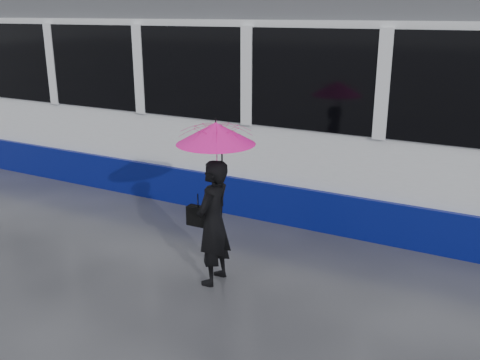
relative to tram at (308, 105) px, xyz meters
The scene contains 6 objects.
ground 3.16m from the tram, 112.49° to the right, with size 90.00×90.00×0.00m, color #2A2A2F.
rails 1.93m from the tram, behind, with size 34.00×1.51×0.02m.
tram is the anchor object (origin of this frame).
woman 3.42m from the tram, 87.29° to the right, with size 0.55×0.36×1.51m, color black.
umbrella 3.31m from the tram, 86.42° to the right, with size 0.91×0.91×1.02m.
handbag 3.39m from the tram, 91.11° to the right, with size 0.27×0.12×0.41m.
Camera 1 is at (4.23, -5.74, 3.11)m, focal length 40.00 mm.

